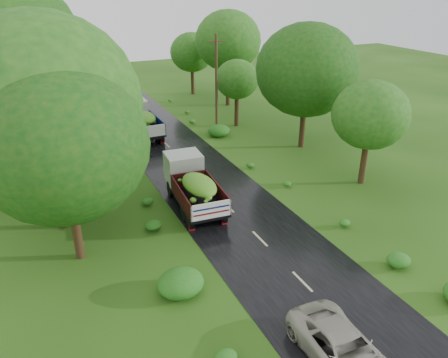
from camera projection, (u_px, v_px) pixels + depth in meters
ground at (302, 282)px, 20.19m from camera, size 120.00×120.00×0.00m
road at (251, 230)px, 24.29m from camera, size 6.50×80.00×0.02m
road_lines at (243, 221)px, 25.11m from camera, size 0.12×69.60×0.00m
truck_near at (192, 183)px, 26.33m from camera, size 2.73×6.54×2.68m
truck_far at (140, 119)px, 38.18m from camera, size 2.35×6.44×2.70m
car at (343, 350)px, 15.60m from camera, size 2.36×4.92×1.35m
utility_pole at (216, 83)px, 37.79m from camera, size 1.50×0.27×8.56m
trees_left at (14, 68)px, 30.84m from camera, size 7.74×32.54×10.29m
trees_right at (259, 65)px, 38.99m from camera, size 5.77×31.22×8.48m
shrubs at (192, 166)px, 31.54m from camera, size 11.90×44.00×0.70m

